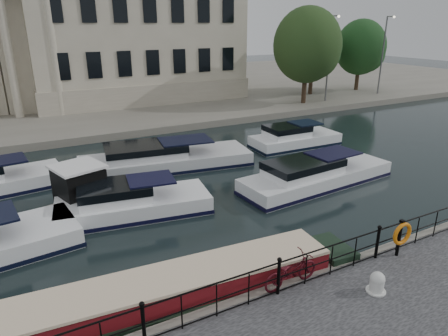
# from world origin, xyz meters

# --- Properties ---
(ground_plane) EXTENTS (160.00, 160.00, 0.00)m
(ground_plane) POSITION_xyz_m (0.00, 0.00, 0.00)
(ground_plane) COLOR black
(ground_plane) RESTS_ON ground
(far_bank) EXTENTS (120.00, 42.00, 0.55)m
(far_bank) POSITION_xyz_m (0.00, 39.00, 0.28)
(far_bank) COLOR #6B665B
(far_bank) RESTS_ON ground_plane
(railing) EXTENTS (24.14, 0.14, 1.22)m
(railing) POSITION_xyz_m (0.00, -2.25, 1.20)
(railing) COLOR black
(railing) RESTS_ON near_quay
(civic_building) EXTENTS (53.55, 31.84, 16.85)m
(civic_building) POSITION_xyz_m (-1.00, 34.71, 7.04)
(civic_building) COLOR #ADA38C
(civic_building) RESTS_ON far_bank
(lamp_posts) EXTENTS (8.24, 1.55, 8.07)m
(lamp_posts) POSITION_xyz_m (26.00, 20.70, 4.80)
(lamp_posts) COLOR #59595B
(lamp_posts) RESTS_ON far_bank
(bicycle) EXTENTS (1.95, 0.76, 1.01)m
(bicycle) POSITION_xyz_m (0.56, -2.10, 1.05)
(bicycle) COLOR #430B13
(bicycle) RESTS_ON near_quay
(mooring_bollard) EXTENTS (0.58, 0.58, 0.65)m
(mooring_bollard) POSITION_xyz_m (2.61, -3.53, 0.85)
(mooring_bollard) COLOR beige
(mooring_bollard) RESTS_ON near_quay
(life_ring_post) EXTENTS (0.82, 0.21, 1.34)m
(life_ring_post) POSITION_xyz_m (4.75, -2.55, 1.39)
(life_ring_post) COLOR black
(life_ring_post) RESTS_ON near_quay
(narrowboat) EXTENTS (13.79, 2.83, 1.51)m
(narrowboat) POSITION_xyz_m (-3.22, -0.79, 0.37)
(narrowboat) COLOR black
(narrowboat) RESTS_ON ground_plane
(harbour_hut) EXTENTS (3.24, 2.94, 2.17)m
(harbour_hut) POSITION_xyz_m (-3.87, 7.50, 0.95)
(harbour_hut) COLOR #6B665B
(harbour_hut) RESTS_ON ground_plane
(cabin_cruisers) EXTENTS (26.98, 10.20, 1.99)m
(cabin_cruisers) POSITION_xyz_m (-0.26, 8.09, 0.37)
(cabin_cruisers) COLOR white
(cabin_cruisers) RESTS_ON ground_plane
(trees) EXTENTS (16.59, 9.93, 8.95)m
(trees) POSITION_xyz_m (23.68, 22.73, 5.49)
(trees) COLOR black
(trees) RESTS_ON far_bank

